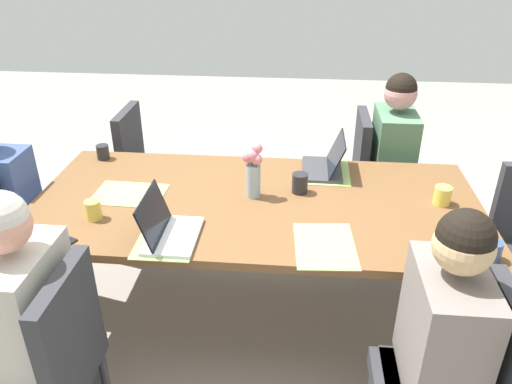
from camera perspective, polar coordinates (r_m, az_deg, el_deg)
name	(u,v)px	position (r m, az deg, el deg)	size (l,w,h in m)	color
ground_plane	(256,314)	(2.98, 0.00, -13.61)	(10.00, 10.00, 0.00)	gray
dining_table	(256,212)	(2.58, 0.00, -2.29)	(2.25, 1.07, 0.75)	brown
chair_far_left_near	(48,361)	(2.19, -22.48, -17.19)	(0.44, 0.44, 0.90)	#2D2D33
person_far_left_near	(35,343)	(2.24, -23.70, -15.32)	(0.36, 0.40, 1.19)	#2D2D33
chair_near_left_mid	(376,173)	(3.48, 13.44, 2.08)	(0.44, 0.44, 0.90)	#2D2D33
person_near_left_mid	(389,174)	(3.43, 14.84, 1.99)	(0.36, 0.40, 1.19)	#2D2D33
person_head_right_left_far	(3,223)	(3.11, -26.71, -3.12)	(0.40, 0.36, 1.19)	#2D2D33
person_far_right_near	(435,367)	(2.09, 19.61, -18.10)	(0.36, 0.40, 1.19)	#2D2D33
chair_near_right_far	(148,166)	(3.56, -12.06, 2.85)	(0.44, 0.44, 0.90)	#2D2D33
flower_vase	(253,168)	(2.52, -0.34, 2.76)	(0.11, 0.09, 0.29)	#8EA8B7
placemat_far_left_near	(168,237)	(2.29, -9.90, -5.08)	(0.36, 0.26, 0.00)	#9EBC66
placemat_near_left_mid	(326,171)	(2.87, 7.91, 2.35)	(0.36, 0.26, 0.00)	#9EBC66
placemat_head_right_left_far	(129,194)	(2.68, -14.13, -0.23)	(0.36, 0.26, 0.00)	#9EBC66
placemat_far_right_near	(325,246)	(2.22, 7.80, -6.01)	(0.36, 0.26, 0.00)	#9EBC66
laptop_near_left_mid	(326,165)	(2.86, 7.93, 3.09)	(0.22, 0.32, 0.20)	#38383D
laptop_far_left_near	(167,230)	(2.26, -10.00, -4.20)	(0.22, 0.32, 0.21)	silver
coffee_mug_near_left	(300,183)	(2.61, 4.98, 1.00)	(0.08, 0.08, 0.10)	#232328
coffee_mug_near_right	(492,251)	(2.31, 25.08, -6.04)	(0.08, 0.08, 0.09)	#33477A
coffee_mug_centre_left	(103,152)	(3.12, -16.92, 4.34)	(0.07, 0.07, 0.09)	#232328
coffee_mug_centre_right	(443,195)	(2.66, 20.33, -0.37)	(0.08, 0.08, 0.09)	#DBC64C
coffee_mug_far_left	(93,210)	(2.49, -17.90, -1.95)	(0.07, 0.07, 0.09)	#DBC64C
phone_black	(59,239)	(2.40, -21.33, -5.01)	(0.15, 0.07, 0.01)	black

